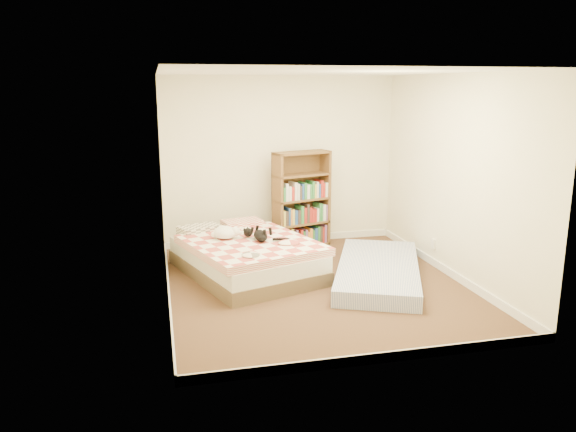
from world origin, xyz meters
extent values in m
cube|color=#4C3720|center=(0.00, 0.00, 0.00)|extent=(3.50, 4.00, 0.01)
cube|color=white|center=(0.00, 0.00, 2.50)|extent=(3.50, 4.00, 0.01)
cube|color=#EBE6C6|center=(0.00, 2.00, 1.25)|extent=(3.50, 0.01, 2.50)
cube|color=#EBE6C6|center=(0.00, -2.00, 1.25)|extent=(3.50, 0.01, 2.50)
cube|color=#EBE6C6|center=(-1.75, 0.00, 1.25)|extent=(0.01, 4.00, 2.50)
cube|color=#EBE6C6|center=(1.75, 0.00, 1.25)|extent=(0.01, 4.00, 2.50)
cube|color=white|center=(0.00, 1.99, 0.05)|extent=(3.50, 0.02, 0.10)
cube|color=white|center=(0.00, -1.99, 0.05)|extent=(3.50, 0.02, 0.10)
cube|color=white|center=(-1.74, 0.00, 0.05)|extent=(0.02, 4.00, 0.10)
cube|color=white|center=(1.74, 0.00, 0.05)|extent=(0.02, 4.00, 0.10)
cube|color=white|center=(1.74, 0.40, 0.30)|extent=(0.03, 0.09, 0.13)
cube|color=brown|center=(-0.75, 0.63, 0.09)|extent=(1.90, 2.27, 0.17)
cube|color=silver|center=(-0.75, 0.63, 0.27)|extent=(1.86, 2.22, 0.19)
cube|color=#C04F47|center=(-0.75, 0.63, 0.42)|extent=(1.85, 1.96, 0.10)
cube|color=#6A6359|center=(-1.07, 1.36, 0.45)|extent=(0.61, 0.49, 0.15)
cube|color=#C04F47|center=(-0.43, 1.36, 0.45)|extent=(0.61, 0.49, 0.15)
cube|color=brown|center=(-0.15, 1.69, 0.71)|extent=(0.12, 0.28, 1.43)
cube|color=brown|center=(0.66, 1.69, 0.71)|extent=(0.12, 0.28, 1.43)
cube|color=brown|center=(0.25, 1.82, 0.71)|extent=(0.83, 0.26, 1.43)
cube|color=brown|center=(0.25, 1.69, 0.02)|extent=(0.90, 0.52, 0.03)
cube|color=brown|center=(0.25, 1.69, 0.72)|extent=(0.90, 0.52, 0.03)
cube|color=brown|center=(0.25, 1.69, 1.41)|extent=(0.90, 0.52, 0.03)
cube|color=#6C7BB4|center=(0.83, 0.08, 0.10)|extent=(1.74, 2.36, 0.19)
ellipsoid|color=black|center=(-0.58, 0.52, 0.53)|extent=(0.37, 0.38, 0.12)
sphere|color=black|center=(-0.58, 0.72, 0.54)|extent=(0.16, 0.16, 0.11)
cone|color=black|center=(-0.62, 0.75, 0.58)|extent=(0.05, 0.05, 0.04)
cone|color=black|center=(-0.55, 0.75, 0.58)|extent=(0.05, 0.05, 0.04)
cylinder|color=black|center=(-0.49, 0.27, 0.49)|extent=(0.17, 0.18, 0.04)
ellipsoid|color=white|center=(-1.00, 0.71, 0.54)|extent=(0.40, 0.42, 0.16)
sphere|color=white|center=(-0.91, 0.61, 0.56)|extent=(0.17, 0.17, 0.12)
sphere|color=white|center=(-0.87, 0.57, 0.55)|extent=(0.07, 0.07, 0.06)
sphere|color=white|center=(-1.13, 0.77, 0.53)|extent=(0.09, 0.09, 0.07)
camera|label=1|loc=(-1.80, -6.15, 2.35)|focal=35.00mm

